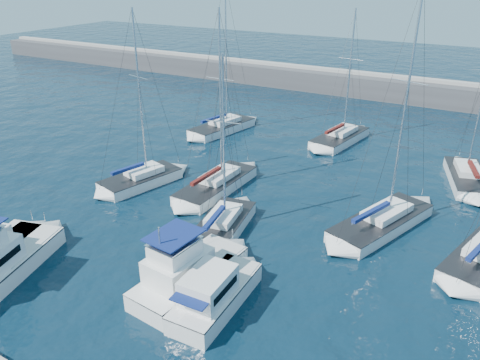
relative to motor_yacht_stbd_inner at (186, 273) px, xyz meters
The scene contains 11 objects.
ground 2.48m from the motor_yacht_stbd_inner, behind, with size 220.00×220.00×0.00m, color black.
breakwater 52.43m from the motor_yacht_stbd_inner, 92.38° to the left, with size 160.00×6.00×4.45m.
motor_yacht_stbd_inner is the anchor object (origin of this frame).
motor_yacht_stbd_outer 2.57m from the motor_yacht_stbd_inner, 16.22° to the right, with size 2.84×6.99×3.20m.
sailboat_mid_a 16.10m from the motor_yacht_stbd_inner, 139.95° to the left, with size 4.90×7.84×15.55m.
sailboat_mid_b 13.99m from the motor_yacht_stbd_inner, 114.19° to the left, with size 3.43×9.22×15.63m.
sailboat_mid_c 6.95m from the motor_yacht_stbd_inner, 103.12° to the left, with size 4.18×8.07×13.39m.
sailboat_mid_d 15.83m from the motor_yacht_stbd_inner, 56.73° to the left, with size 6.23×10.08×17.82m.
sailboat_back_a 30.03m from the motor_yacht_stbd_inner, 116.98° to the left, with size 4.84×9.13×17.15m.
sailboat_back_b 30.05m from the motor_yacht_stbd_inner, 90.21° to the left, with size 4.60×8.94×14.59m.
sailboat_back_c 28.62m from the motor_yacht_stbd_inner, 61.76° to the left, with size 5.06×8.64×16.27m.
Camera 1 is at (16.52, -19.26, 18.25)m, focal length 35.00 mm.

